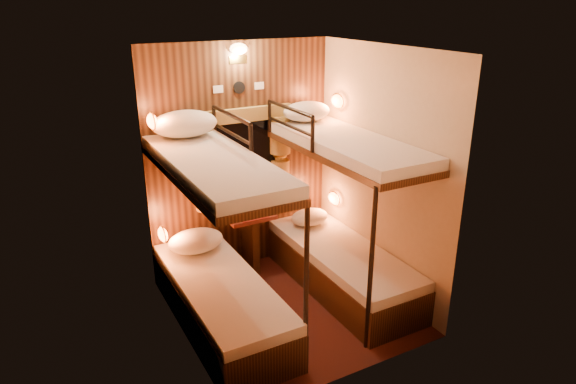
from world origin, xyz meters
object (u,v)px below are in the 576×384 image
bunk_right (343,238)px  bottle_right (253,202)px  table (250,235)px  bottle_left (254,206)px  bunk_left (219,269)px

bunk_right → bottle_right: bearing=125.7°
table → bottle_left: 0.35m
table → bottle_left: bottle_left is taller
bottle_right → table: bearing=-147.0°
bunk_left → bottle_right: (0.71, 0.82, 0.20)m
bunk_left → bottle_left: (0.68, 0.73, 0.20)m
table → bottle_right: bottle_right is taller
bunk_right → table: bearing=129.7°
bunk_right → table: bunk_right is taller
bunk_left → bottle_left: size_ratio=7.72×
bunk_right → table: size_ratio=2.90×
bunk_right → bottle_left: bearing=130.0°
bunk_right → bottle_right: 1.03m
bunk_left → table: 1.02m
table → bottle_left: size_ratio=2.66×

